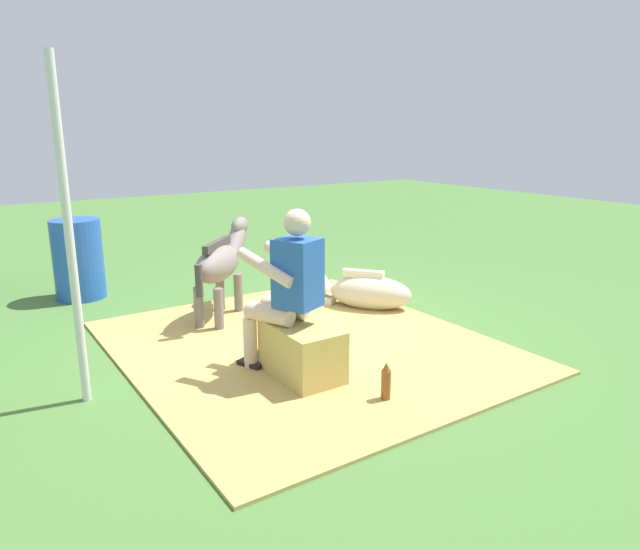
% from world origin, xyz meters
% --- Properties ---
extents(ground_plane, '(24.00, 24.00, 0.00)m').
position_xyz_m(ground_plane, '(0.00, 0.00, 0.00)').
color(ground_plane, '#4C7A38').
extents(hay_patch, '(3.39, 2.99, 0.02)m').
position_xyz_m(hay_patch, '(-0.30, 0.18, 0.01)').
color(hay_patch, tan).
rests_on(hay_patch, ground).
extents(hay_bale, '(0.67, 0.40, 0.43)m').
position_xyz_m(hay_bale, '(-0.83, 0.54, 0.21)').
color(hay_bale, tan).
rests_on(hay_bale, ground).
extents(person_seated, '(0.72, 0.57, 1.31)m').
position_xyz_m(person_seated, '(-0.68, 0.58, 0.71)').
color(person_seated, beige).
rests_on(person_seated, ground).
extents(pony_standing, '(1.06, 1.06, 0.95)m').
position_xyz_m(pony_standing, '(0.83, 0.44, 0.58)').
color(pony_standing, slate).
rests_on(pony_standing, ground).
extents(pony_lying, '(1.22, 1.04, 0.42)m').
position_xyz_m(pony_lying, '(0.32, -0.93, 0.19)').
color(pony_lying, beige).
rests_on(pony_lying, ground).
extents(soda_bottle, '(0.07, 0.07, 0.30)m').
position_xyz_m(soda_bottle, '(-1.50, 0.26, 0.14)').
color(soda_bottle, brown).
rests_on(soda_bottle, ground).
extents(water_barrel, '(0.54, 0.54, 0.90)m').
position_xyz_m(water_barrel, '(2.41, 1.48, 0.45)').
color(water_barrel, blue).
rests_on(water_barrel, ground).
extents(tent_pole_left, '(0.06, 0.06, 2.35)m').
position_xyz_m(tent_pole_left, '(-0.29, 2.01, 1.18)').
color(tent_pole_left, silver).
rests_on(tent_pole_left, ground).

